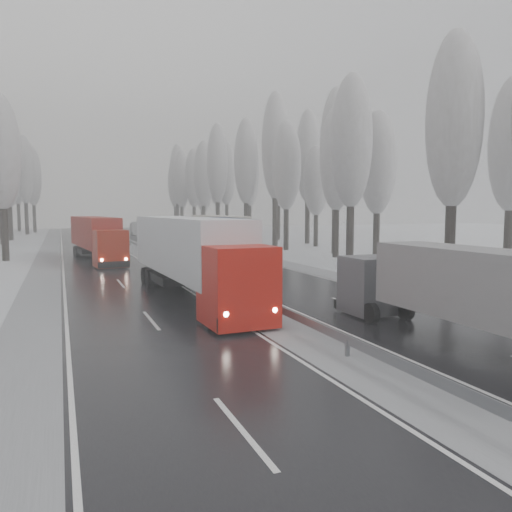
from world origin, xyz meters
TOP-DOWN VIEW (x-y plane):
  - ground at (0.00, 0.00)m, footprint 260.00×260.00m
  - carriageway_right at (5.25, 30.00)m, footprint 7.50×200.00m
  - carriageway_left at (-5.25, 30.00)m, footprint 7.50×200.00m
  - median_slush at (0.00, 30.00)m, footprint 3.00×200.00m
  - shoulder_right at (10.20, 30.00)m, footprint 2.40×200.00m
  - shoulder_left at (-10.20, 30.00)m, footprint 2.40×200.00m
  - median_guardrail at (0.00, 29.99)m, footprint 0.12×200.00m
  - tree_16 at (15.04, 15.67)m, footprint 3.60×3.60m
  - tree_17 at (24.68, 19.67)m, footprint 3.60×3.60m
  - tree_18 at (14.51, 27.03)m, footprint 3.60×3.60m
  - tree_19 at (20.02, 31.03)m, footprint 3.60×3.60m
  - tree_20 at (17.90, 35.17)m, footprint 3.60×3.60m
  - tree_21 at (20.12, 39.17)m, footprint 3.60×3.60m
  - tree_22 at (17.02, 45.60)m, footprint 3.60×3.60m
  - tree_23 at (23.31, 49.60)m, footprint 3.60×3.60m
  - tree_24 at (17.90, 51.02)m, footprint 3.60×3.60m
  - tree_25 at (24.81, 55.02)m, footprint 3.60×3.60m
  - tree_26 at (17.56, 61.27)m, footprint 3.60×3.60m
  - tree_27 at (24.72, 65.27)m, footprint 3.60×3.60m
  - tree_28 at (16.34, 71.95)m, footprint 3.60×3.60m
  - tree_29 at (23.71, 75.95)m, footprint 3.60×3.60m
  - tree_30 at (16.56, 81.70)m, footprint 3.60×3.60m
  - tree_31 at (22.48, 85.70)m, footprint 3.60×3.60m
  - tree_32 at (16.63, 89.21)m, footprint 3.60×3.60m
  - tree_33 at (19.77, 93.21)m, footprint 3.60×3.60m
  - tree_34 at (15.73, 96.32)m, footprint 3.60×3.60m
  - tree_35 at (24.94, 100.32)m, footprint 3.60×3.60m
  - tree_36 at (17.04, 106.16)m, footprint 3.60×3.60m
  - tree_37 at (24.02, 110.16)m, footprint 3.60×3.60m
  - tree_38 at (18.73, 116.73)m, footprint 3.60×3.60m
  - tree_39 at (21.55, 120.73)m, footprint 3.60×3.60m
  - tree_62 at (-13.94, 43.73)m, footprint 3.60×3.60m
  - tree_68 at (-16.58, 69.11)m, footprint 3.60×3.60m
  - tree_70 at (-16.33, 79.19)m, footprint 3.60×3.60m
  - tree_74 at (-15.07, 99.33)m, footprint 3.60×3.60m
  - tree_76 at (-14.05, 108.72)m, footprint 3.60×3.60m
  - tree_77 at (-19.66, 112.72)m, footprint 3.60×3.60m
  - tree_78 at (-17.56, 115.31)m, footprint 3.60×3.60m
  - tree_79 at (-20.33, 119.31)m, footprint 3.60×3.60m
  - truck_grey_tarp at (4.64, 2.75)m, footprint 2.36×14.16m
  - truck_blue_box at (3.73, 30.11)m, footprint 4.47×16.82m
  - truck_cream_box at (7.34, 43.54)m, footprint 2.72×16.85m
  - box_truck_distant at (5.12, 85.25)m, footprint 2.89×7.40m
  - truck_red_white at (-2.30, 16.09)m, footprint 3.49×17.81m
  - truck_red_red at (-5.70, 40.11)m, footprint 4.29×16.72m

SIDE VIEW (x-z plane):
  - ground at x=0.00m, z-range 0.00..0.00m
  - carriageway_right at x=5.25m, z-range 0.00..0.03m
  - carriageway_left at x=-5.25m, z-range 0.00..0.03m
  - median_slush at x=0.00m, z-range 0.00..0.04m
  - shoulder_right at x=10.20m, z-range 0.00..0.04m
  - shoulder_left at x=-10.20m, z-range 0.00..0.04m
  - median_guardrail at x=0.00m, z-range 0.22..0.98m
  - box_truck_distant at x=5.12m, z-range 0.03..2.72m
  - truck_grey_tarp at x=4.64m, z-range 0.30..3.93m
  - truck_red_red at x=-5.70m, z-range 0.36..4.61m
  - truck_blue_box at x=3.73m, z-range 0.36..4.63m
  - truck_cream_box at x=7.34m, z-range 0.36..4.67m
  - truck_red_white at x=-2.30m, z-range 0.38..4.92m
  - tree_23 at x=23.31m, z-range 1.99..15.54m
  - tree_77 at x=-19.66m, z-range 2.10..16.42m
  - tree_33 at x=19.77m, z-range 2.10..16.42m
  - tree_19 at x=20.02m, z-range 2.13..16.70m
  - tree_17 at x=24.68m, z-range 2.27..17.80m
  - tree_20 at x=17.90m, z-range 2.29..18.00m
  - tree_22 at x=17.02m, z-range 2.31..18.17m
  - tree_62 at x=-13.94m, z-range 2.34..18.38m
  - tree_39 at x=21.55m, z-range 2.36..18.54m
  - tree_37 at x=24.02m, z-range 2.38..18.75m
  - tree_16 at x=15.04m, z-range 2.40..18.93m
  - tree_18 at x=14.51m, z-range 2.41..18.99m
  - tree_68 at x=-16.58m, z-range 2.42..19.07m
  - tree_79 at x=-20.33m, z-range 2.48..19.54m
  - tree_70 at x=-16.33m, z-range 2.48..19.57m
  - tree_32 at x=16.63m, z-range 2.51..19.85m
  - tree_27 at x=24.72m, z-range 2.55..20.17m
  - tree_34 at x=15.73m, z-range 2.55..20.19m
  - tree_30 at x=16.56m, z-range 2.59..20.45m
  - tree_38 at x=18.73m, z-range 2.60..20.58m
  - tree_29 at x=23.71m, z-range 2.62..20.73m
  - tree_35 at x=24.94m, z-range 2.64..20.89m
  - tree_76 at x=-14.05m, z-range 2.68..21.23m
  - tree_31 at x=22.48m, z-range 2.68..21.26m
  - tree_21 at x=20.12m, z-range 2.69..21.31m
  - tree_26 at x=17.56m, z-range 2.71..21.49m
  - tree_25 at x=24.81m, z-range 2.80..22.24m
  - tree_78 at x=-17.56m, z-range 2.81..22.37m
  - tree_28 at x=16.34m, z-range 2.82..22.45m
  - tree_74 at x=-15.07m, z-range 2.83..22.52m
  - tree_36 at x=17.04m, z-range 2.91..23.13m
  - tree_24 at x=17.90m, z-range 2.94..23.43m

